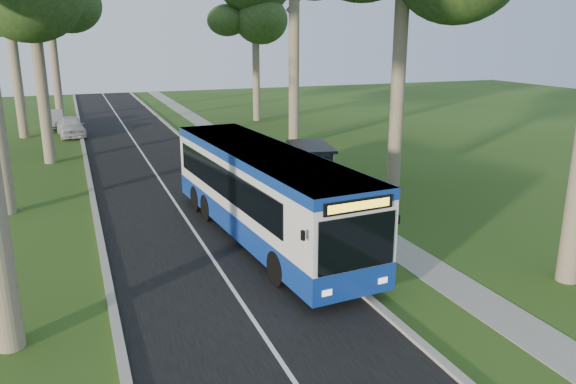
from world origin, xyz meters
name	(u,v)px	position (x,y,z in m)	size (l,w,h in m)	color
ground	(303,243)	(0.00, 0.00, 0.00)	(120.00, 120.00, 0.00)	#2B4816
road	(164,186)	(-3.50, 10.00, 0.01)	(7.00, 100.00, 0.02)	black
kerb_east	(231,179)	(0.00, 10.00, 0.06)	(0.25, 100.00, 0.12)	#9E9B93
kerb_west	(92,192)	(-7.00, 10.00, 0.06)	(0.25, 100.00, 0.12)	#9E9B93
centre_line	(164,186)	(-3.50, 10.00, 0.02)	(0.12, 100.00, 0.01)	white
footpath	(283,175)	(3.00, 10.00, 0.01)	(1.50, 100.00, 0.02)	gray
bus	(263,194)	(-1.20, 0.99, 1.77)	(3.73, 13.07, 3.42)	white
bus_stop_sign	(371,230)	(0.87, -3.45, 1.55)	(0.08, 0.35, 2.48)	gray
bus_shelter	(318,164)	(2.49, 4.32, 1.89)	(2.25, 3.39, 2.68)	black
litter_bin	(270,183)	(1.21, 7.15, 0.42)	(0.48, 0.48, 0.83)	black
car_white	(71,126)	(-7.68, 27.22, 0.77)	(1.82, 4.52, 1.54)	silver
car_silver	(54,119)	(-8.95, 31.93, 0.72)	(1.53, 4.39, 1.45)	#ACAEB4
tree_east_d	(255,9)	(8.00, 30.00, 9.55)	(5.20, 5.20, 12.88)	#7A6B56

